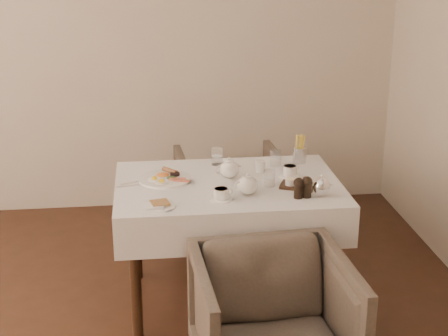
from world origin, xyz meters
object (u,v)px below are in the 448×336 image
armchair_far (231,199)px  teapot_centre (229,168)px  armchair_near (273,324)px  breakfast_plate (165,178)px  table (228,202)px

armchair_far → teapot_centre: (-0.10, -0.71, 0.48)m
armchair_near → breakfast_plate: breakfast_plate is taller
armchair_far → breakfast_plate: (-0.47, -0.69, 0.43)m
armchair_near → armchair_far: size_ratio=1.02×
armchair_near → teapot_centre: 1.04m
table → armchair_near: bearing=-82.2°
table → armchair_far: table is taller
armchair_near → teapot_centre: teapot_centre is taller
breakfast_plate → teapot_centre: (0.37, -0.02, 0.05)m
table → teapot_centre: (0.02, 0.07, 0.18)m
armchair_far → breakfast_plate: bearing=52.0°
table → armchair_near: table is taller
armchair_near → breakfast_plate: (-0.47, 0.93, 0.42)m
table → armchair_near: (0.11, -0.84, -0.30)m
table → armchair_near: size_ratio=1.71×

